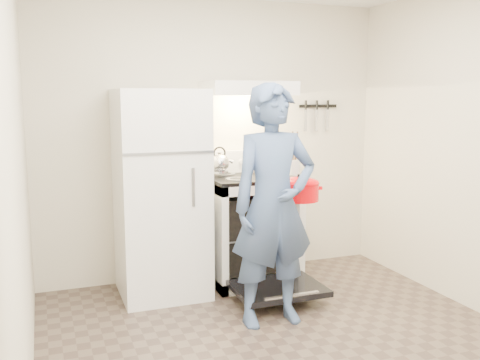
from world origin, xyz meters
name	(u,v)px	position (x,y,z in m)	size (l,w,h in m)	color
floor	(302,358)	(0.00, 0.00, 0.00)	(3.60, 3.60, 0.00)	brown
back_wall	(214,140)	(0.00, 1.80, 1.25)	(3.20, 0.02, 2.50)	beige
refrigerator	(161,194)	(-0.58, 1.45, 0.85)	(0.70, 0.70, 1.70)	white
stove_body	(251,230)	(0.23, 1.48, 0.46)	(0.76, 0.65, 0.92)	white
cooktop	(251,178)	(0.23, 1.48, 0.94)	(0.76, 0.65, 0.03)	black
backsplash	(240,161)	(0.23, 1.76, 1.05)	(0.76, 0.07, 0.20)	white
oven_door	(278,288)	(0.23, 0.88, 0.12)	(0.70, 0.54, 0.04)	black
oven_rack	(251,233)	(0.23, 1.48, 0.44)	(0.60, 0.52, 0.01)	slate
range_hood	(248,88)	(0.23, 1.55, 1.71)	(0.76, 0.50, 0.12)	white
knife_strip	(318,106)	(1.05, 1.79, 1.55)	(0.40, 0.02, 0.03)	black
pizza_stone	(252,231)	(0.24, 1.46, 0.45)	(0.33, 0.33, 0.02)	#886345
tea_kettle	(219,162)	(-0.03, 1.56, 1.08)	(0.21, 0.18, 0.26)	#B5B5BA
utensil_jar	(295,167)	(0.53, 1.22, 1.05)	(0.09, 0.09, 0.13)	silver
person	(274,206)	(0.05, 0.58, 0.87)	(0.63, 0.42, 1.74)	#374F72
dutch_oven	(299,192)	(0.36, 0.80, 0.92)	(0.37, 0.30, 0.24)	#E00208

